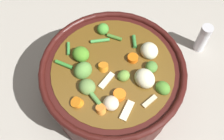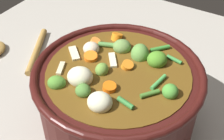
% 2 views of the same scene
% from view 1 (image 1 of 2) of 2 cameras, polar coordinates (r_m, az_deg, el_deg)
% --- Properties ---
extents(ground_plane, '(1.10, 1.10, 0.00)m').
position_cam_1_polar(ground_plane, '(0.71, 0.13, -5.30)').
color(ground_plane, '#9E998E').
extents(cooking_pot, '(0.33, 0.33, 0.17)m').
position_cam_1_polar(cooking_pot, '(0.64, 0.16, -2.52)').
color(cooking_pot, '#38110F').
rests_on(cooking_pot, ground_plane).
extents(salt_shaker, '(0.03, 0.03, 0.09)m').
position_cam_1_polar(salt_shaker, '(0.78, 18.83, 6.45)').
color(salt_shaker, silver).
rests_on(salt_shaker, ground_plane).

